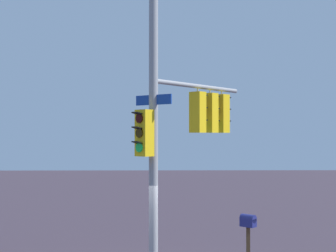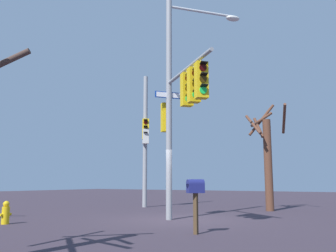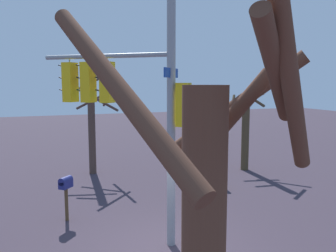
{
  "view_description": "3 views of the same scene",
  "coord_description": "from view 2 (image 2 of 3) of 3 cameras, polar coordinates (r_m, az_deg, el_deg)",
  "views": [
    {
      "loc": [
        -0.38,
        12.35,
        3.72
      ],
      "look_at": [
        -0.57,
        -0.17,
        3.93
      ],
      "focal_mm": 53.95,
      "sensor_mm": 36.0,
      "label": 1
    },
    {
      "loc": [
        -11.51,
        -6.65,
        1.35
      ],
      "look_at": [
        -0.2,
        0.25,
        3.39
      ],
      "focal_mm": 38.63,
      "sensor_mm": 36.0,
      "label": 2
    },
    {
      "loc": [
        8.04,
        -3.06,
        4.31
      ],
      "look_at": [
        0.27,
        -0.07,
        3.27
      ],
      "focal_mm": 37.18,
      "sensor_mm": 36.0,
      "label": 3
    }
  ],
  "objects": [
    {
      "name": "bare_tree_across_street",
      "position": [
        17.8,
        15.42,
        -4.6
      ],
      "size": [
        2.15,
        2.16,
        5.19
      ],
      "color": "brown",
      "rests_on": "ground"
    },
    {
      "name": "ground_plane",
      "position": [
        13.36,
        1.42,
        -14.55
      ],
      "size": [
        80.0,
        80.0,
        0.0
      ],
      "primitive_type": "plane",
      "color": "#382D38"
    },
    {
      "name": "mailbox",
      "position": [
        9.65,
        4.36,
        -10.15
      ],
      "size": [
        0.49,
        0.48,
        1.41
      ],
      "rotation": [
        0.0,
        0.0,
        3.96
      ],
      "color": "#4C3823",
      "rests_on": "ground"
    },
    {
      "name": "main_signal_pole_assembly",
      "position": [
        12.79,
        2.14,
        5.55
      ],
      "size": [
        4.95,
        3.47,
        8.44
      ],
      "rotation": [
        0.0,
        0.0,
        4.01
      ],
      "color": "gray",
      "rests_on": "ground"
    },
    {
      "name": "secondary_pole_assembly",
      "position": [
        19.67,
        -3.6,
        -1.79
      ],
      "size": [
        0.7,
        0.6,
        7.18
      ],
      "rotation": [
        0.0,
        0.0,
        3.82
      ],
      "color": "gray",
      "rests_on": "ground"
    },
    {
      "name": "fire_hydrant",
      "position": [
        12.99,
        -24.24,
        -12.43
      ],
      "size": [
        0.38,
        0.24,
        0.73
      ],
      "color": "yellow",
      "rests_on": "ground"
    }
  ]
}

